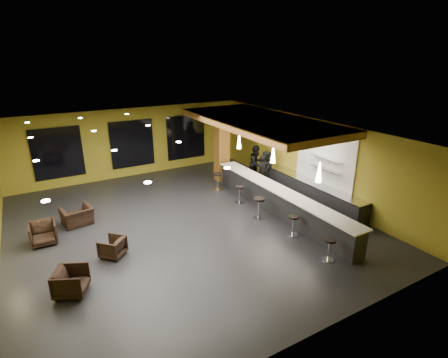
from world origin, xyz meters
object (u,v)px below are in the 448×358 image
bar_stool_3 (240,192)px  bar_stool_4 (217,179)px  pendant_1 (273,154)px  armchair_b (112,247)px  bar_stool_0 (329,247)px  pendant_2 (239,141)px  staff_b (256,163)px  bar_stool_1 (293,223)px  pendant_0 (319,172)px  staff_a (263,172)px  armchair_d (77,216)px  column (222,146)px  armchair_a (71,282)px  armchair_c (43,233)px  bar_stool_2 (259,206)px  staff_c (266,167)px  prep_counter (308,190)px  bar_counter (279,202)px

bar_stool_3 → bar_stool_4: (-0.08, 1.80, 0.04)m
pendant_1 → bar_stool_3: size_ratio=0.92×
armchair_b → bar_stool_3: bar_stool_3 is taller
bar_stool_0 → pendant_2: bearing=83.4°
staff_b → bar_stool_1: staff_b is taller
bar_stool_1 → bar_stool_4: size_ratio=0.92×
pendant_0 → pendant_2: same height
staff_a → armchair_d: 8.25m
staff_b → bar_stool_0: (-2.16, -7.06, -0.44)m
staff_a → armchair_b: staff_a is taller
column → armchair_a: size_ratio=4.31×
armchair_c → bar_stool_2: size_ratio=0.98×
armchair_a → bar_stool_0: bar_stool_0 is taller
armchair_b → armchair_c: size_ratio=0.83×
pendant_1 → armchair_d: size_ratio=0.66×
pendant_0 → staff_c: 5.47m
prep_counter → bar_stool_0: (-2.74, -3.95, 0.04)m
prep_counter → armchair_a: size_ratio=7.40×
prep_counter → bar_stool_2: (-2.95, -0.49, 0.12)m
staff_a → armchair_c: size_ratio=1.91×
pendant_0 → armchair_c: pendant_0 is taller
pendant_2 → armchair_a: pendant_2 is taller
bar_counter → pendant_0: 2.72m
bar_counter → column: size_ratio=2.29×
armchair_a → staff_c: bearing=-40.6°
staff_a → bar_stool_0: staff_a is taller
bar_stool_4 → column: bearing=52.7°
bar_stool_1 → bar_stool_4: bar_stool_4 is taller
bar_stool_3 → armchair_c: bearing=176.5°
bar_stool_1 → armchair_a: bearing=176.0°
prep_counter → armchair_c: bearing=171.2°
armchair_c → prep_counter: bearing=-7.3°
bar_stool_2 → armchair_a: bearing=-170.4°
staff_c → armchair_a: 10.38m
prep_counter → bar_stool_2: size_ratio=6.96×
bar_stool_3 → staff_a: bearing=26.4°
bar_counter → bar_stool_3: 1.83m
armchair_a → bar_stool_3: (7.10, 2.81, 0.12)m
staff_c → bar_stool_4: bearing=169.2°
staff_c → armchair_d: bearing=179.4°
pendant_0 → bar_stool_0: (-0.74, -1.45, -1.88)m
armchair_d → bar_stool_1: (6.47, -4.67, 0.14)m
pendant_0 → staff_a: (1.10, 4.59, -1.54)m
bar_stool_4 → bar_counter: bearing=-75.7°
prep_counter → column: (-2.00, 4.10, 1.32)m
column → armchair_c: (-8.34, -2.49, -1.36)m
staff_b → bar_stool_4: bearing=169.6°
prep_counter → staff_a: 2.31m
armchair_b → bar_stool_0: bearing=104.0°
staff_c → pendant_2: bearing=179.4°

